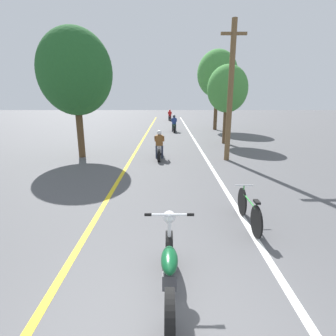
{
  "coord_description": "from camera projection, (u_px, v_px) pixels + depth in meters",
  "views": [
    {
      "loc": [
        0.06,
        -2.39,
        2.85
      ],
      "look_at": [
        0.02,
        4.82,
        0.9
      ],
      "focal_mm": 28.0,
      "sensor_mm": 36.0,
      "label": 1
    }
  ],
  "objects": [
    {
      "name": "lane_stripe_edge",
      "position": [
        200.0,
        147.0,
        15.41
      ],
      "size": [
        0.14,
        48.0,
        0.01
      ],
      "primitive_type": "cube",
      "color": "white",
      "rests_on": "ground"
    },
    {
      "name": "roadside_tree_left",
      "position": [
        77.0,
        72.0,
        11.96
      ],
      "size": [
        3.38,
        3.04,
        5.91
      ],
      "color": "#513A23",
      "rests_on": "ground"
    },
    {
      "name": "roadside_tree_right_near",
      "position": [
        229.0,
        89.0,
        15.91
      ],
      "size": [
        2.47,
        2.22,
        4.78
      ],
      "color": "#513A23",
      "rests_on": "ground"
    },
    {
      "name": "bicycle_parked",
      "position": [
        250.0,
        210.0,
        5.94
      ],
      "size": [
        0.44,
        1.78,
        0.81
      ],
      "color": "black",
      "rests_on": "ground"
    },
    {
      "name": "motorcycle_rider_lead",
      "position": [
        161.0,
        148.0,
        12.57
      ],
      "size": [
        0.5,
        2.1,
        1.35
      ],
      "color": "black",
      "rests_on": "ground"
    },
    {
      "name": "motorcycle_rider_far",
      "position": [
        171.0,
        116.0,
        33.27
      ],
      "size": [
        0.5,
        2.05,
        1.35
      ],
      "color": "black",
      "rests_on": "ground"
    },
    {
      "name": "roadside_tree_right_far",
      "position": [
        219.0,
        74.0,
        22.7
      ],
      "size": [
        3.49,
        3.14,
        6.85
      ],
      "color": "#513A23",
      "rests_on": "ground"
    },
    {
      "name": "motorcycle_rider_mid",
      "position": [
        175.0,
        125.0,
        22.36
      ],
      "size": [
        0.5,
        2.15,
        1.41
      ],
      "color": "black",
      "rests_on": "ground"
    },
    {
      "name": "lane_stripe_center",
      "position": [
        139.0,
        147.0,
        15.43
      ],
      "size": [
        0.14,
        48.0,
        0.01
      ],
      "primitive_type": "cube",
      "color": "yellow",
      "rests_on": "ground"
    },
    {
      "name": "motorcycle_foreground",
      "position": [
        171.0,
        270.0,
        3.76
      ],
      "size": [
        0.77,
        2.07,
        1.11
      ],
      "color": "black",
      "rests_on": "ground"
    },
    {
      "name": "utility_pole",
      "position": [
        232.0,
        91.0,
        11.55
      ],
      "size": [
        1.1,
        0.24,
        6.03
      ],
      "color": "brown",
      "rests_on": "ground"
    }
  ]
}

